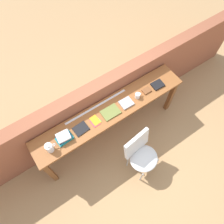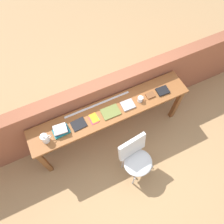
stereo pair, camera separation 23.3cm
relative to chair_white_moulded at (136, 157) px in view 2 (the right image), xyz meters
name	(u,v)px [view 2 (the right image)]	position (x,y,z in m)	size (l,w,h in m)	color
ground_plane	(118,147)	(-0.08, 0.41, -0.53)	(40.00, 40.00, 0.00)	tan
brick_wall_back	(102,103)	(-0.08, 1.05, 0.04)	(6.00, 0.20, 1.13)	#935138
sideboard	(111,114)	(-0.08, 0.71, 0.21)	(2.50, 0.44, 0.88)	brown
chair_white_moulded	(136,157)	(0.00, 0.00, 0.00)	(0.49, 0.50, 0.89)	silver
pitcher_white	(45,138)	(-1.08, 0.66, 0.43)	(0.14, 0.10, 0.18)	white
book_stack_leftmost	(61,130)	(-0.85, 0.70, 0.40)	(0.23, 0.17, 0.10)	#19757A
magazine_cycling	(79,124)	(-0.59, 0.69, 0.36)	(0.20, 0.17, 0.02)	black
pamphlet_pile_colourful	(94,118)	(-0.35, 0.69, 0.36)	(0.14, 0.17, 0.01)	green
book_open_centre	(111,112)	(-0.09, 0.68, 0.36)	(0.27, 0.19, 0.02)	olive
book_grey_hardcover	(128,105)	(0.19, 0.67, 0.37)	(0.19, 0.17, 0.03)	#9E9EA3
mug	(140,99)	(0.40, 0.67, 0.40)	(0.11, 0.08, 0.09)	white
leather_journal_brown	(150,95)	(0.58, 0.68, 0.37)	(0.13, 0.10, 0.02)	brown
book_repair_rightmost	(163,91)	(0.79, 0.67, 0.37)	(0.19, 0.15, 0.03)	black
ruler_metal_back_edge	(97,104)	(-0.21, 0.88, 0.35)	(1.05, 0.03, 0.00)	silver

